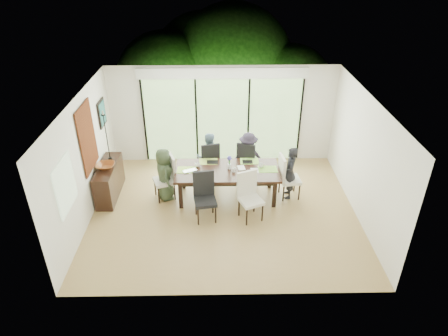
{
  "coord_description": "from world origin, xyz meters",
  "views": [
    {
      "loc": [
        -0.14,
        -7.49,
        5.45
      ],
      "look_at": [
        0.0,
        0.25,
        1.0
      ],
      "focal_mm": 32.0,
      "sensor_mm": 36.0,
      "label": 1
    }
  ],
  "objects_px": {
    "chair_far_right": "(248,160)",
    "chair_right_end": "(290,176)",
    "person_right_end": "(290,173)",
    "vase": "(229,166)",
    "person_far_left": "(209,157)",
    "laptop": "(191,172)",
    "cup_a": "(198,165)",
    "person_left_end": "(164,174)",
    "cup_c": "(261,165)",
    "table_top": "(227,171)",
    "cup_b": "(234,170)",
    "sideboard": "(109,180)",
    "chair_far_left": "(209,160)",
    "chair_near_right": "(251,197)",
    "bowl": "(105,166)",
    "chair_near_left": "(205,198)",
    "person_far_right": "(248,157)",
    "chair_left_end": "(164,178)"
  },
  "relations": [
    {
      "from": "person_far_left",
      "to": "vase",
      "type": "bearing_deg",
      "value": 114.4
    },
    {
      "from": "chair_left_end",
      "to": "bowl",
      "type": "bearing_deg",
      "value": -112.2
    },
    {
      "from": "chair_left_end",
      "to": "person_right_end",
      "type": "height_order",
      "value": "person_right_end"
    },
    {
      "from": "chair_far_right",
      "to": "cup_b",
      "type": "bearing_deg",
      "value": 86.7
    },
    {
      "from": "chair_far_left",
      "to": "chair_left_end",
      "type": "bearing_deg",
      "value": 24.9
    },
    {
      "from": "laptop",
      "to": "chair_far_right",
      "type": "bearing_deg",
      "value": 9.5
    },
    {
      "from": "chair_near_right",
      "to": "cup_a",
      "type": "bearing_deg",
      "value": 116.97
    },
    {
      "from": "vase",
      "to": "laptop",
      "type": "relative_size",
      "value": 0.36
    },
    {
      "from": "chair_left_end",
      "to": "chair_near_right",
      "type": "xyz_separation_m",
      "value": [
        2.0,
        -0.87,
        0.0
      ]
    },
    {
      "from": "chair_far_left",
      "to": "cup_b",
      "type": "distance_m",
      "value": 1.15
    },
    {
      "from": "chair_far_left",
      "to": "vase",
      "type": "xyz_separation_m",
      "value": [
        0.5,
        -0.8,
        0.26
      ]
    },
    {
      "from": "person_right_end",
      "to": "vase",
      "type": "xyz_separation_m",
      "value": [
        -1.43,
        0.05,
        0.17
      ]
    },
    {
      "from": "chair_far_right",
      "to": "sideboard",
      "type": "bearing_deg",
      "value": 31.23
    },
    {
      "from": "sideboard",
      "to": "person_far_right",
      "type": "bearing_deg",
      "value": 11.37
    },
    {
      "from": "chair_far_right",
      "to": "bowl",
      "type": "height_order",
      "value": "chair_far_right"
    },
    {
      "from": "cup_a",
      "to": "sideboard",
      "type": "relative_size",
      "value": 0.09
    },
    {
      "from": "chair_near_right",
      "to": "laptop",
      "type": "distance_m",
      "value": 1.57
    },
    {
      "from": "chair_far_left",
      "to": "chair_near_left",
      "type": "xyz_separation_m",
      "value": [
        -0.05,
        -1.72,
        0.0
      ]
    },
    {
      "from": "laptop",
      "to": "cup_a",
      "type": "relative_size",
      "value": 2.66
    },
    {
      "from": "person_left_end",
      "to": "cup_c",
      "type": "distance_m",
      "value": 2.29
    },
    {
      "from": "laptop",
      "to": "bowl",
      "type": "bearing_deg",
      "value": 151.09
    },
    {
      "from": "person_far_left",
      "to": "cup_b",
      "type": "distance_m",
      "value": 1.12
    },
    {
      "from": "person_far_right",
      "to": "table_top",
      "type": "bearing_deg",
      "value": 57.26
    },
    {
      "from": "person_far_left",
      "to": "chair_near_left",
      "type": "bearing_deg",
      "value": 80.05
    },
    {
      "from": "chair_far_right",
      "to": "chair_right_end",
      "type": "bearing_deg",
      "value": 157.72
    },
    {
      "from": "chair_near_right",
      "to": "person_left_end",
      "type": "distance_m",
      "value": 2.16
    },
    {
      "from": "table_top",
      "to": "cup_a",
      "type": "bearing_deg",
      "value": 167.91
    },
    {
      "from": "cup_c",
      "to": "chair_near_left",
      "type": "bearing_deg",
      "value": -143.27
    },
    {
      "from": "table_top",
      "to": "vase",
      "type": "bearing_deg",
      "value": 45.0
    },
    {
      "from": "chair_left_end",
      "to": "chair_far_left",
      "type": "relative_size",
      "value": 1.0
    },
    {
      "from": "bowl",
      "to": "person_left_end",
      "type": "bearing_deg",
      "value": -2.01
    },
    {
      "from": "bowl",
      "to": "table_top",
      "type": "bearing_deg",
      "value": -0.97
    },
    {
      "from": "chair_right_end",
      "to": "chair_far_right",
      "type": "bearing_deg",
      "value": 41.44
    },
    {
      "from": "chair_near_right",
      "to": "person_far_right",
      "type": "height_order",
      "value": "person_far_right"
    },
    {
      "from": "chair_right_end",
      "to": "person_left_end",
      "type": "xyz_separation_m",
      "value": [
        -2.98,
        0.0,
        0.1
      ]
    },
    {
      "from": "table_top",
      "to": "cup_a",
      "type": "relative_size",
      "value": 19.35
    },
    {
      "from": "chair_far_right",
      "to": "sideboard",
      "type": "xyz_separation_m",
      "value": [
        -3.39,
        -0.7,
        -0.15
      ]
    },
    {
      "from": "person_left_end",
      "to": "cup_b",
      "type": "xyz_separation_m",
      "value": [
        1.63,
        -0.1,
        0.15
      ]
    },
    {
      "from": "chair_right_end",
      "to": "person_far_left",
      "type": "height_order",
      "value": "person_far_left"
    },
    {
      "from": "vase",
      "to": "chair_near_right",
      "type": "bearing_deg",
      "value": -63.94
    },
    {
      "from": "chair_far_right",
      "to": "person_left_end",
      "type": "height_order",
      "value": "person_left_end"
    },
    {
      "from": "chair_near_left",
      "to": "person_left_end",
      "type": "bearing_deg",
      "value": 128.79
    },
    {
      "from": "cup_c",
      "to": "cup_b",
      "type": "bearing_deg",
      "value": -162.9
    },
    {
      "from": "chair_left_end",
      "to": "bowl",
      "type": "height_order",
      "value": "chair_left_end"
    },
    {
      "from": "chair_far_right",
      "to": "person_far_left",
      "type": "xyz_separation_m",
      "value": [
        -1.0,
        -0.02,
        0.1
      ]
    },
    {
      "from": "chair_near_right",
      "to": "person_far_left",
      "type": "distance_m",
      "value": 1.95
    },
    {
      "from": "chair_far_right",
      "to": "chair_near_right",
      "type": "relative_size",
      "value": 1.0
    },
    {
      "from": "sideboard",
      "to": "chair_far_left",
      "type": "bearing_deg",
      "value": 16.36
    },
    {
      "from": "cup_c",
      "to": "person_far_right",
      "type": "bearing_deg",
      "value": 108.9
    },
    {
      "from": "table_top",
      "to": "person_left_end",
      "type": "height_order",
      "value": "person_left_end"
    }
  ]
}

